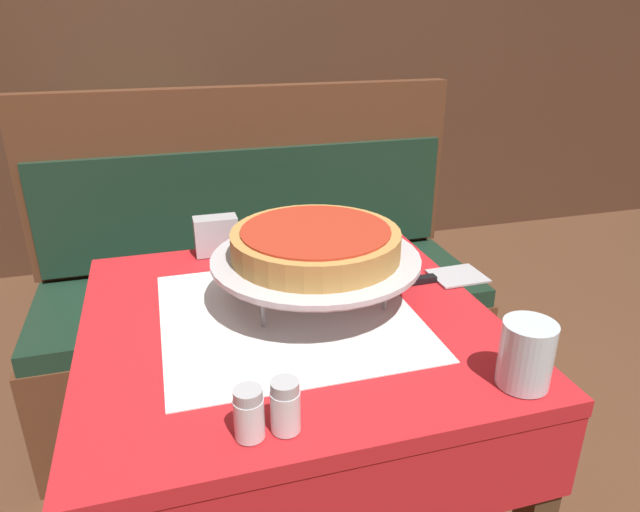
% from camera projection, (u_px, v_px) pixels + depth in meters
% --- Properties ---
extents(dining_table_front, '(0.76, 0.76, 0.75)m').
position_uv_depth(dining_table_front, '(289.00, 364.00, 1.13)').
color(dining_table_front, red).
rests_on(dining_table_front, ground_plane).
extents(dining_table_rear, '(0.65, 0.65, 0.76)m').
position_uv_depth(dining_table_rear, '(153.00, 167.00, 2.48)').
color(dining_table_rear, '#1E6B33').
rests_on(dining_table_rear, ground_plane).
extents(booth_bench, '(1.42, 0.52, 1.06)m').
position_uv_depth(booth_bench, '(263.00, 320.00, 1.93)').
color(booth_bench, brown).
rests_on(booth_bench, ground_plane).
extents(back_wall_panel, '(6.00, 0.04, 2.40)m').
position_uv_depth(back_wall_panel, '(187.00, 27.00, 2.76)').
color(back_wall_panel, '#4C2D1E').
rests_on(back_wall_panel, ground_plane).
extents(pizza_pan_stand, '(0.40, 0.40, 0.10)m').
position_uv_depth(pizza_pan_stand, '(316.00, 261.00, 1.10)').
color(pizza_pan_stand, '#ADADB2').
rests_on(pizza_pan_stand, dining_table_front).
extents(deep_dish_pizza, '(0.32, 0.32, 0.05)m').
position_uv_depth(deep_dish_pizza, '(316.00, 243.00, 1.08)').
color(deep_dish_pizza, '#C68E47').
rests_on(deep_dish_pizza, pizza_pan_stand).
extents(pizza_server, '(0.26, 0.10, 0.01)m').
position_uv_depth(pizza_server, '(433.00, 279.00, 1.21)').
color(pizza_server, '#BCBCC1').
rests_on(pizza_server, dining_table_front).
extents(water_glass_near, '(0.08, 0.08, 0.11)m').
position_uv_depth(water_glass_near, '(526.00, 354.00, 0.86)').
color(water_glass_near, silver).
rests_on(water_glass_near, dining_table_front).
extents(salt_shaker, '(0.04, 0.04, 0.08)m').
position_uv_depth(salt_shaker, '(249.00, 414.00, 0.76)').
color(salt_shaker, silver).
rests_on(salt_shaker, dining_table_front).
extents(pepper_shaker, '(0.04, 0.04, 0.08)m').
position_uv_depth(pepper_shaker, '(285.00, 406.00, 0.77)').
color(pepper_shaker, silver).
rests_on(pepper_shaker, dining_table_front).
extents(napkin_holder, '(0.10, 0.05, 0.09)m').
position_uv_depth(napkin_holder, '(216.00, 235.00, 1.33)').
color(napkin_holder, '#B2B2B7').
rests_on(napkin_holder, dining_table_front).
extents(condiment_caddy, '(0.15, 0.15, 0.19)m').
position_uv_depth(condiment_caddy, '(154.00, 133.00, 2.43)').
color(condiment_caddy, black).
rests_on(condiment_caddy, dining_table_rear).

